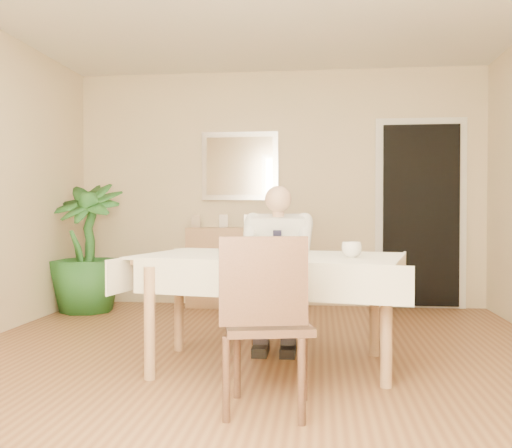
# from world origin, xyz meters

# --- Properties ---
(room) EXTENTS (5.00, 5.02, 2.60)m
(room) POSITION_xyz_m (0.00, 0.00, 1.30)
(room) COLOR brown
(room) RESTS_ON ground
(window) EXTENTS (1.34, 0.04, 1.44)m
(window) POSITION_xyz_m (0.00, -2.47, 1.45)
(window) COLOR silver
(window) RESTS_ON room
(doorway) EXTENTS (0.96, 0.07, 2.10)m
(doorway) POSITION_xyz_m (1.55, 2.46, 1.00)
(doorway) COLOR silver
(doorway) RESTS_ON ground
(mirror) EXTENTS (0.86, 0.04, 0.76)m
(mirror) POSITION_xyz_m (-0.42, 2.47, 1.55)
(mirror) COLOR silver
(mirror) RESTS_ON room
(dining_table) EXTENTS (1.92, 1.36, 0.75)m
(dining_table) POSITION_xyz_m (0.14, -0.04, 0.67)
(dining_table) COLOR #8F6B4A
(dining_table) RESTS_ON ground
(chair_far) EXTENTS (0.47, 0.47, 0.90)m
(chair_far) POSITION_xyz_m (0.14, 0.84, 0.50)
(chair_far) COLOR #42271B
(chair_far) RESTS_ON ground
(chair_near) EXTENTS (0.52, 0.52, 0.92)m
(chair_near) POSITION_xyz_m (0.20, -0.97, 0.52)
(chair_near) COLOR #42271B
(chair_near) RESTS_ON ground
(seated_man) EXTENTS (0.48, 0.72, 1.24)m
(seated_man) POSITION_xyz_m (0.14, 0.55, 0.69)
(seated_man) COLOR silver
(seated_man) RESTS_ON ground
(plate) EXTENTS (0.26, 0.26, 0.02)m
(plate) POSITION_xyz_m (0.16, 0.13, 0.76)
(plate) COLOR white
(plate) RESTS_ON dining_table
(food) EXTENTS (0.14, 0.14, 0.06)m
(food) POSITION_xyz_m (0.16, 0.13, 0.78)
(food) COLOR olive
(food) RESTS_ON dining_table
(knife) EXTENTS (0.01, 0.13, 0.01)m
(knife) POSITION_xyz_m (0.20, 0.07, 0.78)
(knife) COLOR silver
(knife) RESTS_ON dining_table
(fork) EXTENTS (0.01, 0.13, 0.01)m
(fork) POSITION_xyz_m (0.12, 0.07, 0.78)
(fork) COLOR silver
(fork) RESTS_ON dining_table
(coffee_mug) EXTENTS (0.13, 0.13, 0.10)m
(coffee_mug) POSITION_xyz_m (0.67, -0.20, 0.80)
(coffee_mug) COLOR white
(coffee_mug) RESTS_ON dining_table
(sideboard) EXTENTS (1.09, 0.40, 0.87)m
(sideboard) POSITION_xyz_m (-0.42, 2.32, 0.43)
(sideboard) COLOR #8F6B4A
(sideboard) RESTS_ON ground
(photo_frame_left) EXTENTS (0.10, 0.02, 0.14)m
(photo_frame_left) POSITION_xyz_m (-0.90, 2.39, 0.94)
(photo_frame_left) COLOR silver
(photo_frame_left) RESTS_ON sideboard
(photo_frame_center) EXTENTS (0.10, 0.02, 0.14)m
(photo_frame_center) POSITION_xyz_m (-0.58, 2.35, 0.94)
(photo_frame_center) COLOR silver
(photo_frame_center) RESTS_ON sideboard
(photo_frame_right) EXTENTS (0.10, 0.02, 0.14)m
(photo_frame_right) POSITION_xyz_m (-0.31, 2.38, 0.94)
(photo_frame_right) COLOR silver
(photo_frame_right) RESTS_ON sideboard
(potted_palm) EXTENTS (0.84, 0.84, 1.34)m
(potted_palm) POSITION_xyz_m (-1.95, 1.86, 0.67)
(potted_palm) COLOR #1E511D
(potted_palm) RESTS_ON ground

